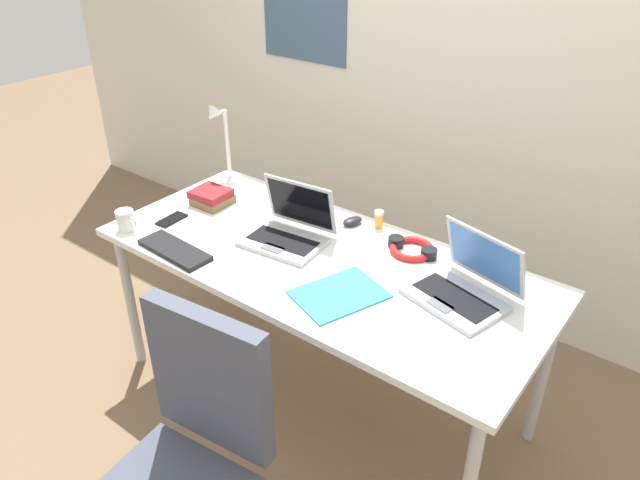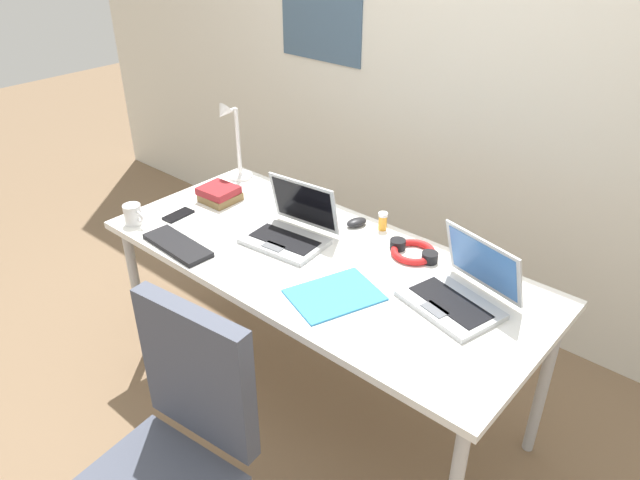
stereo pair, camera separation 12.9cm
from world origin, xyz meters
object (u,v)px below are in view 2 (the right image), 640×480
at_px(cell_phone, 178,215).
at_px(headphones, 413,252).
at_px(paper_folder_far_corner, 334,295).
at_px(external_keyboard, 178,245).
at_px(laptop_near_mouse, 291,229).
at_px(pill_bottle, 383,221).
at_px(desk_lamp, 233,142).
at_px(coffee_mug, 133,214).
at_px(laptop_front_right, 460,292).
at_px(computer_mouse, 357,222).
at_px(book_stack, 219,194).

height_order(cell_phone, headphones, headphones).
bearing_deg(paper_folder_far_corner, external_keyboard, -167.00).
xyz_separation_m(headphones, paper_folder_far_corner, (-0.06, -0.42, -0.01)).
relative_size(laptop_near_mouse, pill_bottle, 4.42).
relative_size(desk_lamp, coffee_mug, 3.54).
height_order(laptop_front_right, pill_bottle, laptop_front_right).
bearing_deg(laptop_near_mouse, computer_mouse, 63.77).
bearing_deg(external_keyboard, headphones, 40.63).
height_order(computer_mouse, headphones, headphones).
bearing_deg(computer_mouse, coffee_mug, -122.59).
distance_m(laptop_front_right, paper_folder_far_corner, 0.44).
bearing_deg(computer_mouse, desk_lamp, -160.80).
xyz_separation_m(desk_lamp, cell_phone, (0.10, -0.43, -0.19)).
relative_size(pill_bottle, paper_folder_far_corner, 0.25).
bearing_deg(laptop_near_mouse, laptop_front_right, 5.18).
xyz_separation_m(book_stack, paper_folder_far_corner, (0.88, -0.23, -0.03)).
xyz_separation_m(cell_phone, headphones, (0.97, 0.41, 0.01)).
bearing_deg(laptop_near_mouse, cell_phone, -160.91).
bearing_deg(external_keyboard, coffee_mug, -177.06).
bearing_deg(cell_phone, desk_lamp, 99.82).
relative_size(paper_folder_far_corner, coffee_mug, 2.74).
bearing_deg(pill_bottle, paper_folder_far_corner, -72.77).
bearing_deg(laptop_front_right, desk_lamp, 172.44).
distance_m(desk_lamp, coffee_mug, 0.61).
distance_m(external_keyboard, cell_phone, 0.27).
relative_size(laptop_front_right, cell_phone, 2.87).
distance_m(book_stack, coffee_mug, 0.40).
bearing_deg(external_keyboard, paper_folder_far_corner, 16.13).
relative_size(external_keyboard, headphones, 1.54).
height_order(headphones, book_stack, book_stack).
relative_size(computer_mouse, headphones, 0.45).
height_order(computer_mouse, book_stack, book_stack).
bearing_deg(external_keyboard, laptop_near_mouse, 52.18).
height_order(laptop_near_mouse, pill_bottle, laptop_near_mouse).
xyz_separation_m(computer_mouse, paper_folder_far_corner, (0.26, -0.46, -0.01)).
height_order(cell_phone, pill_bottle, pill_bottle).
height_order(laptop_near_mouse, cell_phone, laptop_near_mouse).
bearing_deg(pill_bottle, cell_phone, -146.59).
bearing_deg(external_keyboard, desk_lamp, 121.04).
bearing_deg(laptop_front_right, headphones, 151.47).
relative_size(cell_phone, coffee_mug, 1.20).
relative_size(laptop_near_mouse, external_keyboard, 1.06).
bearing_deg(desk_lamp, coffee_mug, -88.94).
bearing_deg(headphones, coffee_mug, -151.41).
distance_m(computer_mouse, book_stack, 0.67).
bearing_deg(desk_lamp, laptop_front_right, -7.56).
distance_m(desk_lamp, book_stack, 0.29).
relative_size(laptop_near_mouse, headphones, 1.63).
distance_m(laptop_front_right, cell_phone, 1.29).
xyz_separation_m(laptop_near_mouse, cell_phone, (-0.52, -0.18, -0.04)).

